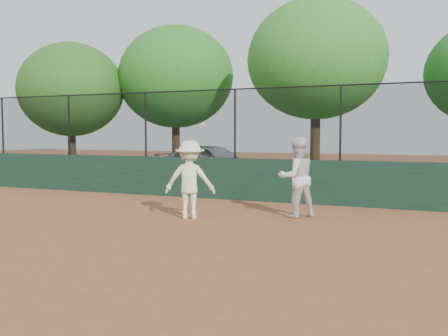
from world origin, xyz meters
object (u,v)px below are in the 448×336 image
at_px(tree_2, 316,59).
at_px(parked_car, 210,163).
at_px(player_main, 190,180).
at_px(tree_0, 71,90).
at_px(player_second, 296,177).
at_px(tree_1, 175,77).

bearing_deg(tree_2, parked_car, -170.49).
bearing_deg(parked_car, player_main, -152.62).
distance_m(player_main, tree_0, 12.77).
relative_size(parked_car, tree_2, 0.67).
xyz_separation_m(player_second, tree_0, (-11.95, 6.50, 2.91)).
xyz_separation_m(tree_1, tree_2, (6.61, -1.43, 0.21)).
bearing_deg(parked_car, player_second, -135.56).
bearing_deg(tree_0, player_main, -37.93).
xyz_separation_m(parked_car, tree_2, (3.95, 0.66, 3.82)).
bearing_deg(tree_1, tree_2, -12.18).
bearing_deg(player_main, tree_1, 120.47).
xyz_separation_m(tree_0, tree_2, (10.73, 0.59, 0.78)).
height_order(parked_car, tree_0, tree_0).
height_order(player_second, tree_1, tree_1).
bearing_deg(tree_0, player_second, -28.53).
height_order(tree_0, tree_2, tree_2).
relative_size(parked_car, player_second, 2.50).
bearing_deg(tree_2, tree_1, 167.82).
bearing_deg(player_main, tree_2, 83.55).
bearing_deg(tree_0, tree_1, 26.05).
relative_size(parked_car, tree_1, 0.69).
relative_size(tree_0, tree_1, 0.88).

